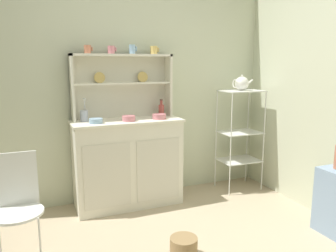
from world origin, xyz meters
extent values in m
cube|color=beige|center=(0.00, 1.62, 1.25)|extent=(3.84, 0.05, 2.50)
cube|color=silver|center=(-0.08, 1.37, 0.45)|extent=(1.08, 0.42, 0.90)
cube|color=beige|center=(-0.34, 1.16, 0.41)|extent=(0.45, 0.01, 0.63)
cube|color=beige|center=(0.18, 1.16, 0.41)|extent=(0.45, 0.01, 0.63)
cube|color=white|center=(-0.08, 1.37, 0.89)|extent=(1.11, 0.45, 0.02)
cube|color=silver|center=(-0.08, 1.57, 1.23)|extent=(1.04, 0.02, 0.66)
cube|color=silver|center=(-0.59, 1.49, 1.23)|extent=(0.02, 0.18, 0.66)
cube|color=silver|center=(0.43, 1.49, 1.23)|extent=(0.02, 0.18, 0.66)
cube|color=silver|center=(-0.08, 1.49, 1.27)|extent=(1.00, 0.16, 0.02)
cube|color=silver|center=(-0.08, 1.49, 1.55)|extent=(1.04, 0.18, 0.02)
cylinder|color=#DBB760|center=(-0.31, 1.53, 1.33)|extent=(0.11, 0.03, 0.11)
cylinder|color=#DBB760|center=(0.15, 1.53, 1.33)|extent=(0.11, 0.03, 0.11)
cylinder|color=silver|center=(1.04, 1.16, 0.58)|extent=(0.01, 0.01, 1.17)
cylinder|color=silver|center=(1.48, 1.16, 0.58)|extent=(0.01, 0.01, 1.17)
cylinder|color=silver|center=(1.04, 1.48, 0.58)|extent=(0.01, 0.01, 1.17)
cylinder|color=silver|center=(1.48, 1.48, 0.58)|extent=(0.01, 0.01, 1.17)
cube|color=silver|center=(1.26, 1.32, 1.16)|extent=(0.46, 0.34, 0.01)
cube|color=silver|center=(1.26, 1.32, 0.68)|extent=(0.46, 0.34, 0.01)
cube|color=silver|center=(1.26, 1.32, 0.34)|extent=(0.46, 0.34, 0.01)
cylinder|color=white|center=(-0.98, 0.38, 0.23)|extent=(0.01, 0.01, 0.45)
cylinder|color=white|center=(-1.25, 0.65, 0.23)|extent=(0.01, 0.01, 0.45)
cylinder|color=white|center=(-0.98, 0.65, 0.23)|extent=(0.01, 0.01, 0.45)
cylinder|color=white|center=(-1.12, 0.52, 0.45)|extent=(0.36, 0.36, 0.02)
cube|color=white|center=(-1.12, 0.65, 0.65)|extent=(0.31, 0.02, 0.40)
cylinder|color=#93754C|center=(0.03, 0.23, 0.08)|extent=(0.21, 0.21, 0.17)
cylinder|color=#C67556|center=(-0.42, 1.49, 1.60)|extent=(0.07, 0.07, 0.08)
torus|color=#C67556|center=(-0.38, 1.49, 1.61)|extent=(0.01, 0.05, 0.05)
cylinder|color=#D17A84|center=(-0.19, 1.49, 1.60)|extent=(0.07, 0.07, 0.08)
torus|color=#D17A84|center=(-0.14, 1.49, 1.60)|extent=(0.01, 0.05, 0.05)
cylinder|color=#8EB2D1|center=(0.03, 1.49, 1.61)|extent=(0.06, 0.06, 0.09)
torus|color=#8EB2D1|center=(0.07, 1.49, 1.61)|extent=(0.01, 0.05, 0.05)
cylinder|color=#DBB760|center=(0.26, 1.49, 1.60)|extent=(0.08, 0.08, 0.08)
torus|color=#DBB760|center=(0.31, 1.49, 1.61)|extent=(0.01, 0.05, 0.05)
cylinder|color=#8EB2D1|center=(-0.40, 1.29, 0.93)|extent=(0.13, 0.13, 0.05)
cylinder|color=#D17A84|center=(-0.08, 1.29, 0.93)|extent=(0.13, 0.13, 0.05)
cylinder|color=#D17A84|center=(0.24, 1.29, 0.93)|extent=(0.14, 0.14, 0.05)
cylinder|color=#B74C47|center=(0.33, 1.45, 0.97)|extent=(0.06, 0.06, 0.12)
cylinder|color=#B74C47|center=(0.33, 1.45, 1.05)|extent=(0.03, 0.03, 0.05)
cylinder|color=#4C382D|center=(0.33, 1.45, 1.08)|extent=(0.03, 0.03, 0.01)
cylinder|color=#B2B7C6|center=(-0.49, 1.45, 0.96)|extent=(0.08, 0.08, 0.11)
cylinder|color=silver|center=(-0.48, 1.47, 1.03)|extent=(0.04, 0.02, 0.17)
ellipsoid|color=silver|center=(-0.48, 1.47, 1.13)|extent=(0.02, 0.01, 0.01)
cylinder|color=silver|center=(-0.48, 1.42, 1.04)|extent=(0.03, 0.02, 0.17)
ellipsoid|color=silver|center=(-0.48, 1.42, 1.13)|extent=(0.02, 0.01, 0.01)
sphere|color=white|center=(1.26, 1.32, 1.24)|extent=(0.16, 0.16, 0.16)
sphere|color=silver|center=(1.26, 1.32, 1.33)|extent=(0.02, 0.02, 0.02)
cylinder|color=white|center=(1.36, 1.32, 1.25)|extent=(0.09, 0.02, 0.07)
torus|color=white|center=(1.17, 1.32, 1.24)|extent=(0.01, 0.10, 0.10)
camera|label=1|loc=(-0.98, -1.90, 1.48)|focal=36.10mm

